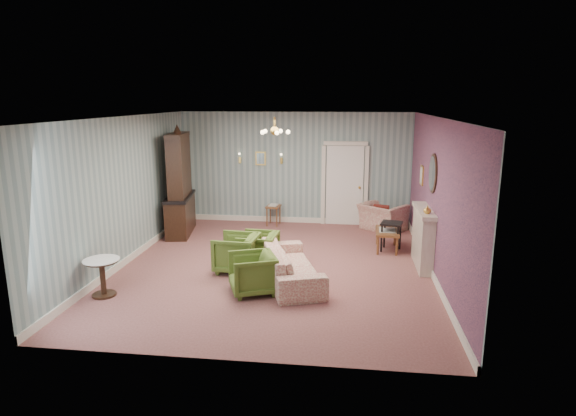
# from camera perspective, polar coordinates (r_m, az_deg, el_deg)

# --- Properties ---
(floor) EXTENTS (7.00, 7.00, 0.00)m
(floor) POSITION_cam_1_polar(r_m,az_deg,el_deg) (9.53, -1.50, -6.96)
(floor) COLOR #905954
(floor) RESTS_ON ground
(ceiling) EXTENTS (7.00, 7.00, 0.00)m
(ceiling) POSITION_cam_1_polar(r_m,az_deg,el_deg) (8.97, -1.61, 10.73)
(ceiling) COLOR white
(ceiling) RESTS_ON ground
(wall_back) EXTENTS (6.00, 0.00, 6.00)m
(wall_back) POSITION_cam_1_polar(r_m,az_deg,el_deg) (12.57, 0.83, 4.73)
(wall_back) COLOR gray
(wall_back) RESTS_ON ground
(wall_front) EXTENTS (6.00, 0.00, 6.00)m
(wall_front) POSITION_cam_1_polar(r_m,az_deg,el_deg) (5.81, -6.70, -5.13)
(wall_front) COLOR gray
(wall_front) RESTS_ON ground
(wall_left) EXTENTS (0.00, 7.00, 7.00)m
(wall_left) POSITION_cam_1_polar(r_m,az_deg,el_deg) (10.03, -18.76, 1.94)
(wall_left) COLOR gray
(wall_left) RESTS_ON ground
(wall_right) EXTENTS (0.00, 7.00, 7.00)m
(wall_right) POSITION_cam_1_polar(r_m,az_deg,el_deg) (9.20, 17.28, 1.09)
(wall_right) COLOR gray
(wall_right) RESTS_ON ground
(wall_right_floral) EXTENTS (0.00, 7.00, 7.00)m
(wall_right_floral) POSITION_cam_1_polar(r_m,az_deg,el_deg) (9.19, 17.18, 1.10)
(wall_right_floral) COLOR #B85C6E
(wall_right_floral) RESTS_ON ground
(door) EXTENTS (1.12, 0.12, 2.16)m
(door) POSITION_cam_1_polar(r_m,az_deg,el_deg) (12.51, 6.74, 2.89)
(door) COLOR white
(door) RESTS_ON floor
(olive_chair_a) EXTENTS (0.91, 0.94, 0.76)m
(olive_chair_a) POSITION_cam_1_polar(r_m,az_deg,el_deg) (8.21, -4.24, -7.52)
(olive_chair_a) COLOR #4D6924
(olive_chair_a) RESTS_ON floor
(olive_chair_b) EXTENTS (0.78, 0.83, 0.79)m
(olive_chair_b) POSITION_cam_1_polar(r_m,az_deg,el_deg) (9.23, -6.12, -5.10)
(olive_chair_b) COLOR #4D6924
(olive_chair_b) RESTS_ON floor
(olive_chair_c) EXTENTS (0.73, 0.77, 0.74)m
(olive_chair_c) POSITION_cam_1_polar(r_m,az_deg,el_deg) (9.49, -3.59, -4.71)
(olive_chair_c) COLOR #4D6924
(olive_chair_c) RESTS_ON floor
(sofa_chintz) EXTENTS (1.25, 2.22, 0.83)m
(sofa_chintz) POSITION_cam_1_polar(r_m,az_deg,el_deg) (8.68, 0.35, -6.06)
(sofa_chintz) COLOR #A34541
(sofa_chintz) RESTS_ON floor
(wingback_chair) EXTENTS (1.21, 1.15, 0.89)m
(wingback_chair) POSITION_cam_1_polar(r_m,az_deg,el_deg) (12.25, 11.19, -0.53)
(wingback_chair) COLOR #A34541
(wingback_chair) RESTS_ON floor
(dresser) EXTENTS (0.79, 1.62, 2.59)m
(dresser) POSITION_cam_1_polar(r_m,az_deg,el_deg) (11.83, -12.82, 3.12)
(dresser) COLOR black
(dresser) RESTS_ON floor
(fireplace) EXTENTS (0.30, 1.40, 1.16)m
(fireplace) POSITION_cam_1_polar(r_m,az_deg,el_deg) (9.76, 15.72, -3.40)
(fireplace) COLOR beige
(fireplace) RESTS_ON floor
(mantel_vase) EXTENTS (0.15, 0.15, 0.15)m
(mantel_vase) POSITION_cam_1_polar(r_m,az_deg,el_deg) (9.21, 16.21, -0.19)
(mantel_vase) COLOR gold
(mantel_vase) RESTS_ON fireplace
(oval_mirror) EXTENTS (0.04, 0.76, 0.84)m
(oval_mirror) POSITION_cam_1_polar(r_m,az_deg,el_deg) (9.51, 16.79, 3.95)
(oval_mirror) COLOR white
(oval_mirror) RESTS_ON wall_right
(framed_print) EXTENTS (0.04, 0.34, 0.42)m
(framed_print) POSITION_cam_1_polar(r_m,az_deg,el_deg) (10.86, 15.59, 3.75)
(framed_print) COLOR gold
(framed_print) RESTS_ON wall_right
(coffee_table) EXTENTS (0.52, 0.90, 0.45)m
(coffee_table) POSITION_cam_1_polar(r_m,az_deg,el_deg) (10.70, 11.63, -3.72)
(coffee_table) COLOR brown
(coffee_table) RESTS_ON floor
(side_table_black) EXTENTS (0.52, 0.52, 0.64)m
(side_table_black) POSITION_cam_1_polar(r_m,az_deg,el_deg) (10.62, 12.12, -3.35)
(side_table_black) COLOR black
(side_table_black) RESTS_ON floor
(pedestal_table) EXTENTS (0.60, 0.60, 0.65)m
(pedestal_table) POSITION_cam_1_polar(r_m,az_deg,el_deg) (8.66, -21.13, -7.70)
(pedestal_table) COLOR black
(pedestal_table) RESTS_ON floor
(nesting_table) EXTENTS (0.38, 0.46, 0.56)m
(nesting_table) POSITION_cam_1_polar(r_m,az_deg,el_deg) (12.51, -1.73, -0.77)
(nesting_table) COLOR brown
(nesting_table) RESTS_ON floor
(gilt_mirror_back) EXTENTS (0.28, 0.06, 0.36)m
(gilt_mirror_back) POSITION_cam_1_polar(r_m,az_deg,el_deg) (12.62, -3.28, 5.89)
(gilt_mirror_back) COLOR gold
(gilt_mirror_back) RESTS_ON wall_back
(sconce_left) EXTENTS (0.16, 0.12, 0.30)m
(sconce_left) POSITION_cam_1_polar(r_m,az_deg,el_deg) (12.71, -5.75, 5.89)
(sconce_left) COLOR gold
(sconce_left) RESTS_ON wall_back
(sconce_right) EXTENTS (0.16, 0.12, 0.30)m
(sconce_right) POSITION_cam_1_polar(r_m,az_deg,el_deg) (12.52, -0.80, 5.85)
(sconce_right) COLOR gold
(sconce_right) RESTS_ON wall_back
(chandelier) EXTENTS (0.56, 0.56, 0.36)m
(chandelier) POSITION_cam_1_polar(r_m,az_deg,el_deg) (8.99, -1.60, 9.01)
(chandelier) COLOR gold
(chandelier) RESTS_ON ceiling
(burgundy_cushion) EXTENTS (0.41, 0.28, 0.39)m
(burgundy_cushion) POSITION_cam_1_polar(r_m,az_deg,el_deg) (12.09, 11.01, -0.52)
(burgundy_cushion) COLOR maroon
(burgundy_cushion) RESTS_ON wingback_chair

